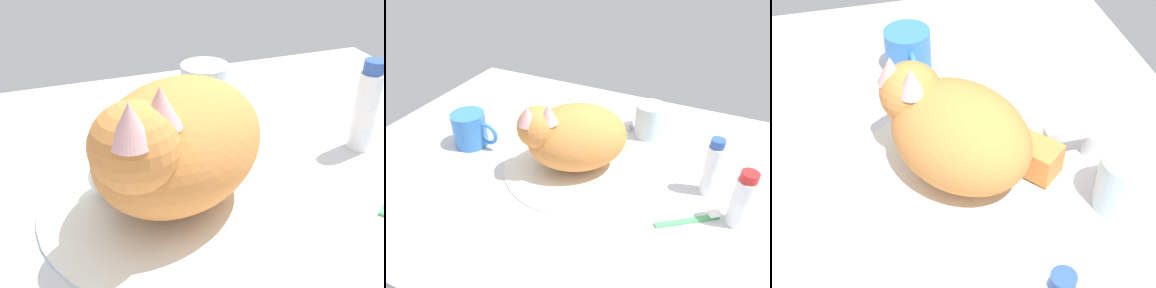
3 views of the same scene
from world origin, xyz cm
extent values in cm
cube|color=silver|center=(0.00, 0.00, -1.50)|extent=(110.00, 82.50, 3.00)
cylinder|color=silver|center=(0.00, 0.00, 0.46)|extent=(33.62, 33.62, 0.91)
cylinder|color=silver|center=(0.00, 21.34, 2.14)|extent=(3.60, 3.60, 4.28)
cube|color=silver|center=(0.00, 17.17, 5.28)|extent=(2.00, 8.35, 2.00)
cylinder|color=silver|center=(-5.12, 21.34, 0.90)|extent=(2.80, 2.80, 1.80)
cylinder|color=silver|center=(5.12, 21.34, 0.90)|extent=(2.80, 2.80, 1.80)
ellipsoid|color=#D17F3D|center=(0.00, 0.00, 8.20)|extent=(27.89, 26.44, 14.57)
sphere|color=#D17F3D|center=(-6.22, -5.70, 12.20)|extent=(12.72, 12.72, 9.17)
ellipsoid|color=white|center=(-4.70, -4.68, 10.02)|extent=(7.76, 7.51, 5.04)
cone|color=#DB9E9E|center=(-3.61, -5.88, 16.10)|extent=(5.73, 5.73, 4.13)
cone|color=#DB9E9E|center=(-7.04, -8.18, 16.10)|extent=(5.73, 5.73, 4.13)
cube|color=#D17F3D|center=(0.84, 9.73, 3.38)|extent=(11.39, 10.61, 4.94)
ellipsoid|color=white|center=(-7.71, 4.51, 3.13)|extent=(6.66, 6.11, 4.44)
cylinder|color=#3372C6|center=(-28.27, -2.76, 4.36)|extent=(8.33, 8.33, 8.72)
torus|color=#3372C6|center=(-22.91, -2.76, 4.36)|extent=(5.88, 1.00, 5.88)
cylinder|color=silver|center=(11.00, 20.62, 4.42)|extent=(7.56, 7.56, 8.83)
cylinder|color=#2D51AD|center=(28.61, 3.79, 12.34)|extent=(2.82, 2.82, 1.80)
camera|label=1|loc=(-14.08, -44.06, 35.24)|focal=44.40mm
camera|label=2|loc=(29.02, -60.75, 51.35)|focal=33.89mm
camera|label=3|loc=(58.18, -14.07, 62.13)|focal=53.33mm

